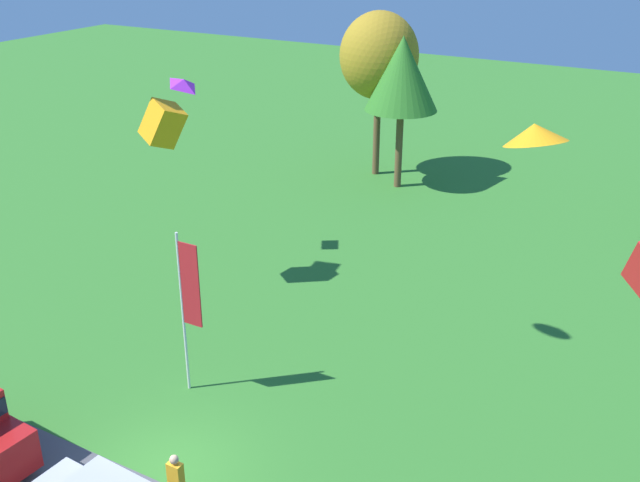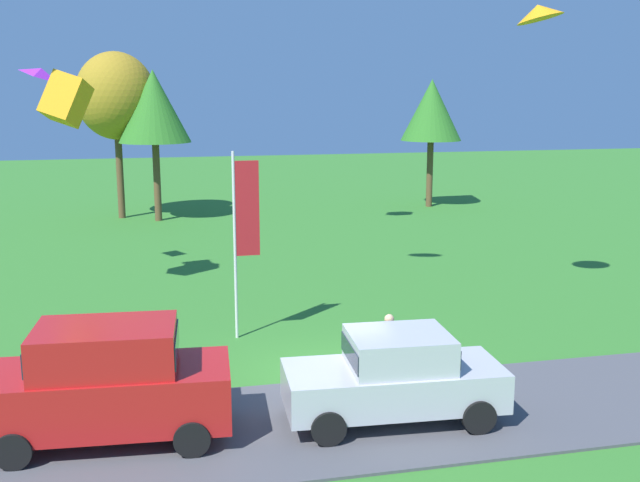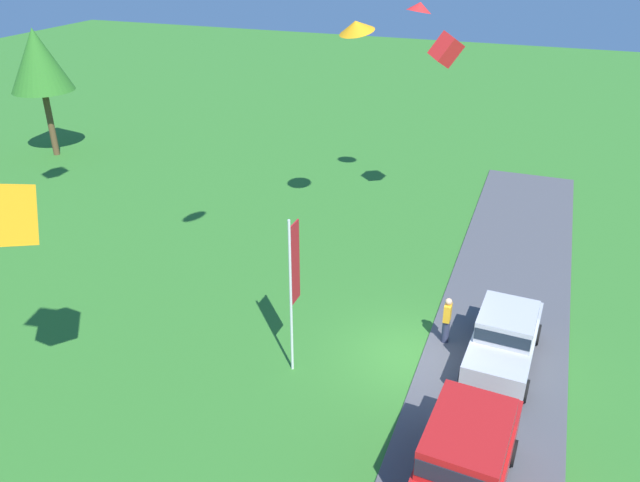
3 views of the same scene
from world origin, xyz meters
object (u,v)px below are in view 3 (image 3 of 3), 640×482
object	(u,v)px
car_suv_mid_row	(465,458)
flag_banner	(293,275)
car_sedan_far_end	(505,336)
kite_delta_topmost	(356,26)
kite_delta_trailing_tail	(420,7)
kite_box_over_trees	(6,216)
kite_box_low_drifter	(446,50)
person_beside_suv	(447,320)
tree_center_back	(38,60)

from	to	relation	value
car_suv_mid_row	flag_banner	xyz separation A→B (m)	(3.32, 5.65, 1.94)
car_sedan_far_end	flag_banner	world-z (taller)	flag_banner
flag_banner	car_sedan_far_end	bearing A→B (deg)	-69.15
car_sedan_far_end	kite_delta_topmost	distance (m)	12.44
kite_delta_trailing_tail	kite_box_over_trees	bearing A→B (deg)	163.14
car_suv_mid_row	kite_box_low_drifter	bearing A→B (deg)	13.96
person_beside_suv	kite_delta_topmost	distance (m)	11.35
kite_delta_topmost	flag_banner	bearing A→B (deg)	-173.26
person_beside_suv	kite_delta_topmost	size ratio (longest dim) A/B	1.26
kite_box_low_drifter	kite_delta_trailing_tail	world-z (taller)	kite_delta_trailing_tail
kite_box_over_trees	kite_delta_trailing_tail	size ratio (longest dim) A/B	1.29
car_suv_mid_row	kite_box_low_drifter	xyz separation A→B (m)	(15.21, 3.78, 6.43)
kite_delta_trailing_tail	car_suv_mid_row	bearing A→B (deg)	-162.29
car_sedan_far_end	kite_box_low_drifter	size ratio (longest dim) A/B	4.15
kite_box_low_drifter	kite_delta_trailing_tail	xyz separation A→B (m)	(1.21, 1.47, 1.45)
car_suv_mid_row	kite_box_over_trees	bearing A→B (deg)	97.87
kite_delta_trailing_tail	kite_box_low_drifter	bearing A→B (deg)	-129.61
tree_center_back	kite_box_low_drifter	world-z (taller)	kite_box_low_drifter
car_sedan_far_end	kite_delta_trailing_tail	bearing A→B (deg)	27.45
person_beside_suv	kite_delta_topmost	world-z (taller)	kite_delta_topmost
kite_box_low_drifter	kite_delta_topmost	xyz separation A→B (m)	(-3.02, 2.92, 1.16)
car_sedan_far_end	kite_box_over_trees	bearing A→B (deg)	122.69
kite_delta_trailing_tail	kite_delta_topmost	bearing A→B (deg)	161.13
car_sedan_far_end	kite_box_over_trees	xyz separation A→B (m)	(-7.09, 11.04, 5.34)
tree_center_back	kite_box_low_drifter	distance (m)	22.95
tree_center_back	flag_banner	world-z (taller)	tree_center_back
kite_box_low_drifter	car_suv_mid_row	bearing A→B (deg)	-166.04
kite_box_low_drifter	kite_delta_topmost	world-z (taller)	kite_delta_topmost
car_suv_mid_row	tree_center_back	size ratio (longest dim) A/B	0.65
person_beside_suv	tree_center_back	size ratio (longest dim) A/B	0.24
car_suv_mid_row	kite_delta_trailing_tail	xyz separation A→B (m)	(16.43, 5.25, 7.89)
car_suv_mid_row	tree_center_back	world-z (taller)	tree_center_back
flag_banner	kite_delta_trailing_tail	world-z (taller)	kite_delta_trailing_tail
person_beside_suv	flag_banner	xyz separation A→B (m)	(-2.76, 4.17, 2.35)
flag_banner	kite_box_over_trees	size ratio (longest dim) A/B	3.69
kite_box_over_trees	kite_delta_topmost	distance (m)	14.45
kite_box_low_drifter	kite_box_over_trees	bearing A→B (deg)	157.56
car_suv_mid_row	kite_delta_trailing_tail	world-z (taller)	kite_delta_trailing_tail
kite_box_over_trees	kite_delta_topmost	size ratio (longest dim) A/B	1.02
kite_delta_trailing_tail	tree_center_back	bearing A→B (deg)	89.35
car_sedan_far_end	kite_box_over_trees	distance (m)	14.17
tree_center_back	kite_delta_trailing_tail	bearing A→B (deg)	-90.65
car_suv_mid_row	flag_banner	size ratio (longest dim) A/B	0.93
tree_center_back	person_beside_suv	bearing A→B (deg)	-112.88
person_beside_suv	kite_delta_topmost	bearing A→B (deg)	40.48
car_suv_mid_row	car_sedan_far_end	bearing A→B (deg)	-3.77
tree_center_back	flag_banner	size ratio (longest dim) A/B	1.42
kite_box_low_drifter	kite_box_over_trees	distance (m)	18.11
tree_center_back	kite_box_low_drifter	bearing A→B (deg)	-93.65
kite_box_low_drifter	kite_box_over_trees	world-z (taller)	kite_box_low_drifter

